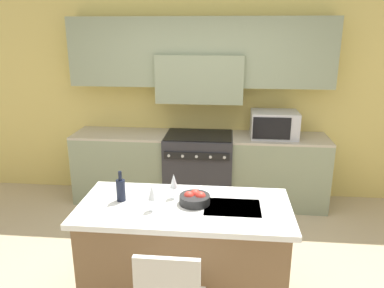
% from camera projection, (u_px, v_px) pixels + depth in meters
% --- Properties ---
extents(ground_plane, '(10.00, 10.00, 0.00)m').
position_uv_depth(ground_plane, '(183.00, 285.00, 3.43)').
color(ground_plane, tan).
extents(back_cabinetry, '(10.00, 0.46, 2.70)m').
position_uv_depth(back_cabinetry, '(201.00, 82.00, 4.92)').
color(back_cabinetry, '#DBC166').
rests_on(back_cabinetry, ground_plane).
extents(back_counter, '(3.32, 0.62, 0.93)m').
position_uv_depth(back_counter, '(199.00, 168.00, 5.01)').
color(back_counter, gray).
rests_on(back_counter, ground_plane).
extents(range_stove, '(0.88, 0.70, 0.94)m').
position_uv_depth(range_stove, '(199.00, 169.00, 4.99)').
color(range_stove, '#2D2D33').
rests_on(range_stove, ground_plane).
extents(microwave, '(0.58, 0.43, 0.33)m').
position_uv_depth(microwave, '(274.00, 124.00, 4.73)').
color(microwave, '#B7B7BC').
rests_on(microwave, back_counter).
extents(kitchen_island, '(1.69, 0.81, 0.91)m').
position_uv_depth(kitchen_island, '(185.00, 254.00, 3.10)').
color(kitchen_island, brown).
rests_on(kitchen_island, ground_plane).
extents(wine_bottle, '(0.07, 0.07, 0.25)m').
position_uv_depth(wine_bottle, '(121.00, 190.00, 3.03)').
color(wine_bottle, black).
rests_on(wine_bottle, kitchen_island).
extents(wine_glass_near, '(0.07, 0.07, 0.21)m').
position_uv_depth(wine_glass_near, '(152.00, 193.00, 2.84)').
color(wine_glass_near, white).
rests_on(wine_glass_near, kitchen_island).
extents(wine_glass_far, '(0.07, 0.07, 0.21)m').
position_uv_depth(wine_glass_far, '(174.00, 182.00, 3.06)').
color(wine_glass_far, white).
rests_on(wine_glass_far, kitchen_island).
extents(fruit_bowl, '(0.25, 0.25, 0.10)m').
position_uv_depth(fruit_bowl, '(195.00, 198.00, 2.99)').
color(fruit_bowl, black).
rests_on(fruit_bowl, kitchen_island).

